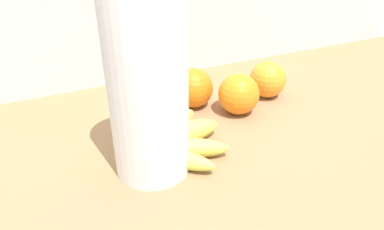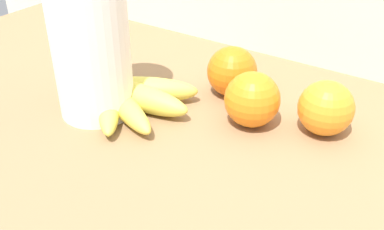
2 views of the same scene
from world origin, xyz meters
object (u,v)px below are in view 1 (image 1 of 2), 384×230
orange_back_left (268,79)px  paper_towel_roll (148,89)px  banana_bunch (169,141)px  orange_center (240,94)px  orange_front (193,88)px

orange_back_left → paper_towel_roll: (-0.32, -0.14, 0.10)m
banana_bunch → orange_center: size_ratio=2.42×
orange_back_left → paper_towel_roll: size_ratio=0.26×
orange_center → paper_towel_roll: size_ratio=0.27×
orange_front → orange_center: bearing=-41.9°
orange_back_left → paper_towel_roll: bearing=-156.6°
orange_front → paper_towel_roll: 0.24m
banana_bunch → orange_center: 0.19m
banana_bunch → paper_towel_roll: paper_towel_roll is taller
orange_center → paper_towel_roll: 0.26m
orange_center → orange_back_left: size_ratio=1.03×
orange_front → paper_towel_roll: (-0.15, -0.16, 0.10)m
paper_towel_roll → orange_back_left: bearing=23.4°
orange_front → paper_towel_roll: size_ratio=0.27×
banana_bunch → orange_center: orange_center is taller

